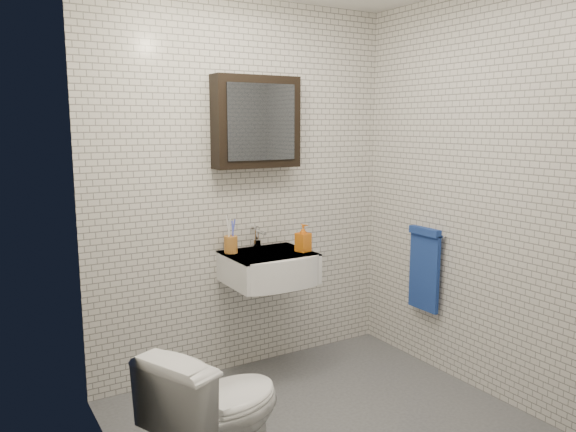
# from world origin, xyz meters

# --- Properties ---
(ground) EXTENTS (2.20, 2.00, 0.01)m
(ground) POSITION_xyz_m (0.00, 0.00, 0.01)
(ground) COLOR #494B50
(ground) RESTS_ON ground
(room_shell) EXTENTS (2.22, 2.02, 2.51)m
(room_shell) POSITION_xyz_m (0.00, 0.00, 1.47)
(room_shell) COLOR silver
(room_shell) RESTS_ON ground
(washbasin) EXTENTS (0.55, 0.50, 0.20)m
(washbasin) POSITION_xyz_m (0.05, 0.73, 0.76)
(washbasin) COLOR white
(washbasin) RESTS_ON room_shell
(faucet) EXTENTS (0.06, 0.20, 0.15)m
(faucet) POSITION_xyz_m (0.05, 0.93, 0.92)
(faucet) COLOR silver
(faucet) RESTS_ON washbasin
(mirror_cabinet) EXTENTS (0.60, 0.15, 0.60)m
(mirror_cabinet) POSITION_xyz_m (0.05, 0.93, 1.70)
(mirror_cabinet) COLOR black
(mirror_cabinet) RESTS_ON room_shell
(towel_rail) EXTENTS (0.09, 0.30, 0.58)m
(towel_rail) POSITION_xyz_m (1.04, 0.35, 0.72)
(towel_rail) COLOR silver
(towel_rail) RESTS_ON room_shell
(toothbrush_cup) EXTENTS (0.11, 0.11, 0.25)m
(toothbrush_cup) POSITION_xyz_m (-0.16, 0.90, 0.91)
(toothbrush_cup) COLOR #AA6C2A
(toothbrush_cup) RESTS_ON washbasin
(soap_bottle) EXTENTS (0.10, 0.10, 0.18)m
(soap_bottle) POSITION_xyz_m (0.27, 0.69, 0.94)
(soap_bottle) COLOR orange
(soap_bottle) RESTS_ON washbasin
(toilet) EXTENTS (0.80, 0.65, 0.72)m
(toilet) POSITION_xyz_m (-0.72, -0.13, 0.36)
(toilet) COLOR white
(toilet) RESTS_ON ground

